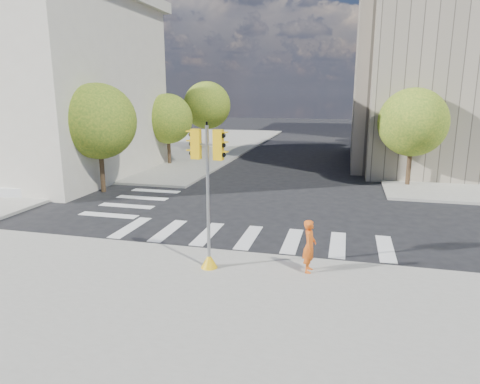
{
  "coord_description": "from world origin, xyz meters",
  "views": [
    {
      "loc": [
        3.63,
        -18.41,
        5.88
      ],
      "look_at": [
        -0.29,
        -2.77,
        2.1
      ],
      "focal_mm": 32.0,
      "sensor_mm": 36.0,
      "label": 1
    }
  ],
  "objects_px": {
    "lamp_near": "(413,111)",
    "lamp_far": "(394,105)",
    "planter_wall": "(9,192)",
    "traffic_signal": "(208,208)",
    "photographer": "(309,246)"
  },
  "relations": [
    {
      "from": "lamp_far",
      "to": "traffic_signal",
      "type": "height_order",
      "value": "lamp_far"
    },
    {
      "from": "planter_wall",
      "to": "traffic_signal",
      "type": "bearing_deg",
      "value": -37.99
    },
    {
      "from": "photographer",
      "to": "lamp_near",
      "type": "bearing_deg",
      "value": -13.47
    },
    {
      "from": "lamp_near",
      "to": "planter_wall",
      "type": "height_order",
      "value": "lamp_near"
    },
    {
      "from": "traffic_signal",
      "to": "lamp_near",
      "type": "bearing_deg",
      "value": 70.89
    },
    {
      "from": "lamp_near",
      "to": "lamp_far",
      "type": "distance_m",
      "value": 14.0
    },
    {
      "from": "traffic_signal",
      "to": "photographer",
      "type": "bearing_deg",
      "value": 13.21
    },
    {
      "from": "traffic_signal",
      "to": "photographer",
      "type": "height_order",
      "value": "traffic_signal"
    },
    {
      "from": "lamp_far",
      "to": "planter_wall",
      "type": "bearing_deg",
      "value": -129.96
    },
    {
      "from": "lamp_near",
      "to": "photographer",
      "type": "xyz_separation_m",
      "value": [
        -5.36,
        -19.2,
        -3.55
      ]
    },
    {
      "from": "photographer",
      "to": "planter_wall",
      "type": "xyz_separation_m",
      "value": [
        -17.24,
        6.22,
        -0.63
      ]
    },
    {
      "from": "traffic_signal",
      "to": "planter_wall",
      "type": "relative_size",
      "value": 0.81
    },
    {
      "from": "lamp_near",
      "to": "planter_wall",
      "type": "xyz_separation_m",
      "value": [
        -22.6,
        -12.98,
        -4.18
      ]
    },
    {
      "from": "lamp_near",
      "to": "traffic_signal",
      "type": "height_order",
      "value": "lamp_near"
    },
    {
      "from": "traffic_signal",
      "to": "planter_wall",
      "type": "distance_m",
      "value": 15.62
    }
  ]
}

